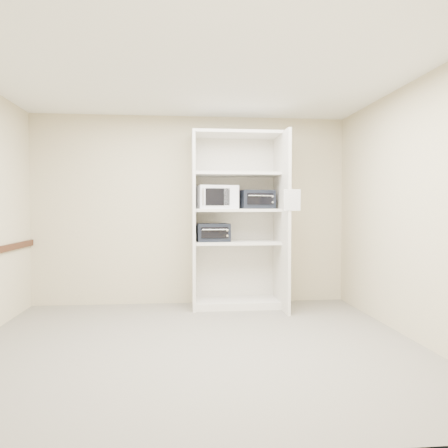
{
  "coord_description": "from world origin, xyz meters",
  "views": [
    {
      "loc": [
        -0.16,
        -4.33,
        1.37
      ],
      "look_at": [
        0.42,
        1.41,
        1.17
      ],
      "focal_mm": 35.0,
      "sensor_mm": 36.0,
      "label": 1
    }
  ],
  "objects": [
    {
      "name": "floor",
      "position": [
        0.0,
        0.0,
        0.0
      ],
      "size": [
        4.5,
        4.0,
        0.01
      ],
      "primitive_type": "cube",
      "color": "slate",
      "rests_on": "ground"
    },
    {
      "name": "toaster_oven_upper",
      "position": [
        0.9,
        1.72,
        1.5
      ],
      "size": [
        0.49,
        0.4,
        0.26
      ],
      "primitive_type": "cube",
      "rotation": [
        0.0,
        0.0,
        0.13
      ],
      "color": "black",
      "rests_on": "shelving_unit"
    },
    {
      "name": "shelving_unit",
      "position": [
        0.67,
        1.7,
        1.13
      ],
      "size": [
        1.24,
        0.92,
        2.42
      ],
      "color": "white",
      "rests_on": "floor"
    },
    {
      "name": "wall_front",
      "position": [
        0.0,
        -2.0,
        1.35
      ],
      "size": [
        4.5,
        0.02,
        2.7
      ],
      "primitive_type": "cube",
      "color": "beige",
      "rests_on": "ground"
    },
    {
      "name": "wall_right",
      "position": [
        2.25,
        0.0,
        1.35
      ],
      "size": [
        0.02,
        4.0,
        2.7
      ],
      "primitive_type": "cube",
      "color": "beige",
      "rests_on": "ground"
    },
    {
      "name": "paper_sign",
      "position": [
        1.25,
        1.07,
        1.48
      ],
      "size": [
        0.21,
        0.01,
        0.27
      ],
      "primitive_type": "cube",
      "rotation": [
        0.0,
        0.0,
        -0.02
      ],
      "color": "white",
      "rests_on": "shelving_unit"
    },
    {
      "name": "ceiling",
      "position": [
        0.0,
        0.0,
        2.7
      ],
      "size": [
        4.5,
        4.0,
        0.01
      ],
      "primitive_type": "cube",
      "color": "white"
    },
    {
      "name": "microwave",
      "position": [
        0.34,
        1.73,
        1.53
      ],
      "size": [
        0.59,
        0.48,
        0.32
      ],
      "primitive_type": "cube",
      "rotation": [
        0.0,
        0.0,
        0.14
      ],
      "color": "white",
      "rests_on": "shelving_unit"
    },
    {
      "name": "toaster_oven_lower",
      "position": [
        0.29,
        1.68,
        1.04
      ],
      "size": [
        0.47,
        0.37,
        0.25
      ],
      "primitive_type": "cube",
      "rotation": [
        0.0,
        0.0,
        0.08
      ],
      "color": "black",
      "rests_on": "shelving_unit"
    },
    {
      "name": "wall_back",
      "position": [
        0.0,
        2.0,
        1.35
      ],
      "size": [
        4.5,
        0.02,
        2.7
      ],
      "primitive_type": "cube",
      "color": "beige",
      "rests_on": "ground"
    }
  ]
}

